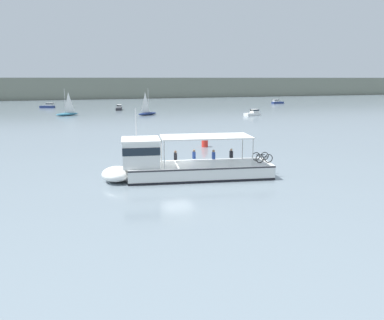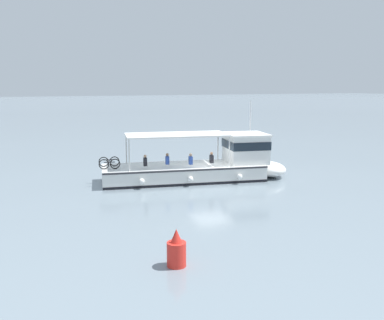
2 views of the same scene
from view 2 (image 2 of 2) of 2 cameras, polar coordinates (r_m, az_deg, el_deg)
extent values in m
plane|color=gray|center=(28.48, 2.59, -3.03)|extent=(400.00, 400.00, 0.00)
cube|color=white|center=(28.91, -1.16, -1.70)|extent=(11.19, 4.98, 1.10)
ellipsoid|color=white|center=(30.70, 10.26, -1.16)|extent=(2.67, 3.27, 1.01)
cube|color=black|center=(29.01, -1.16, -2.57)|extent=(11.19, 5.02, 0.16)
cube|color=#2D2D33|center=(28.82, -1.17, -0.79)|extent=(11.20, 5.04, 0.10)
cube|color=white|center=(29.80, 7.16, 1.51)|extent=(3.02, 3.12, 1.90)
cube|color=#19232D|center=(29.75, 7.17, 2.14)|extent=(3.07, 3.19, 0.56)
cube|color=white|center=(29.67, 7.20, 3.44)|extent=(3.21, 3.30, 0.12)
cube|color=white|center=(28.40, -2.07, 3.40)|extent=(7.10, 4.03, 0.10)
cylinder|color=silver|center=(30.59, 3.48, 1.89)|extent=(0.08, 0.08, 2.00)
cylinder|color=silver|center=(28.01, 5.00, 1.10)|extent=(0.08, 0.08, 2.00)
cylinder|color=silver|center=(29.49, -8.76, 1.48)|extent=(0.08, 0.08, 2.00)
cylinder|color=silver|center=(26.81, -8.38, 0.62)|extent=(0.08, 0.08, 2.00)
cylinder|color=silver|center=(29.65, 7.80, 5.67)|extent=(0.06, 0.06, 2.20)
sphere|color=white|center=(28.11, 6.37, -2.23)|extent=(0.36, 0.36, 0.36)
sphere|color=white|center=(27.24, -0.22, -2.56)|extent=(0.36, 0.36, 0.36)
sphere|color=white|center=(26.77, -6.73, -2.86)|extent=(0.36, 0.36, 0.36)
torus|color=black|center=(28.66, -10.30, -0.18)|extent=(0.66, 0.17, 0.66)
torus|color=black|center=(28.65, -11.70, -0.23)|extent=(0.66, 0.17, 0.66)
cylinder|color=#232328|center=(28.63, -11.01, 0.03)|extent=(0.70, 0.18, 0.06)
torus|color=black|center=(27.78, -10.23, -0.51)|extent=(0.66, 0.17, 0.66)
torus|color=black|center=(27.76, -11.67, -0.56)|extent=(0.66, 0.17, 0.66)
cylinder|color=#232328|center=(27.75, -10.96, -0.29)|extent=(0.70, 0.18, 0.06)
cube|color=black|center=(27.45, -6.26, -0.25)|extent=(0.27, 0.35, 0.52)
sphere|color=tan|center=(27.39, -6.28, 0.51)|extent=(0.20, 0.20, 0.20)
cube|color=#2D4CA5|center=(27.91, -3.31, -0.04)|extent=(0.27, 0.35, 0.52)
sphere|color=#9E7051|center=(27.84, -3.32, 0.71)|extent=(0.20, 0.20, 0.20)
cube|color=#2D4CA5|center=(27.81, -0.18, -0.06)|extent=(0.27, 0.35, 0.52)
sphere|color=tan|center=(27.74, -0.18, 0.69)|extent=(0.20, 0.20, 0.20)
cube|color=black|center=(28.39, 2.62, 0.14)|extent=(0.27, 0.35, 0.52)
sphere|color=#9E7051|center=(28.33, 2.63, 0.88)|extent=(0.20, 0.20, 0.20)
cylinder|color=red|center=(15.76, -2.09, -12.44)|extent=(0.70, 0.70, 0.90)
cone|color=red|center=(15.51, -2.10, -10.05)|extent=(0.42, 0.42, 0.50)
camera|label=1|loc=(57.30, -1.80, 11.12)|focal=36.78mm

